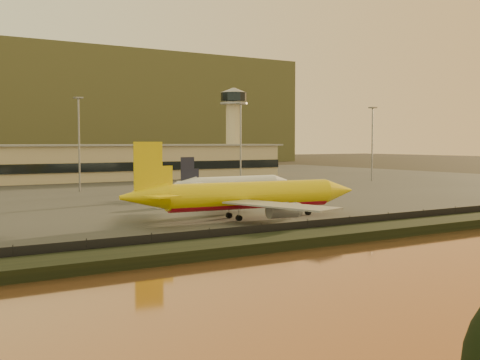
# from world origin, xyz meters

# --- Properties ---
(ground) EXTENTS (900.00, 900.00, 0.00)m
(ground) POSITION_xyz_m (0.00, 0.00, 0.00)
(ground) COLOR black
(ground) RESTS_ON ground
(embankment) EXTENTS (320.00, 7.00, 1.40)m
(embankment) POSITION_xyz_m (0.00, -17.00, 0.70)
(embankment) COLOR black
(embankment) RESTS_ON ground
(tarmac) EXTENTS (320.00, 220.00, 0.20)m
(tarmac) POSITION_xyz_m (0.00, 95.00, 0.10)
(tarmac) COLOR #2D2D2D
(tarmac) RESTS_ON ground
(perimeter_fence) EXTENTS (300.00, 0.05, 2.20)m
(perimeter_fence) POSITION_xyz_m (0.00, -13.00, 1.30)
(perimeter_fence) COLOR black
(perimeter_fence) RESTS_ON tarmac
(terminal_building) EXTENTS (202.00, 25.00, 12.60)m
(terminal_building) POSITION_xyz_m (-14.52, 125.55, 6.25)
(terminal_building) COLOR #C7B68A
(terminal_building) RESTS_ON tarmac
(control_tower) EXTENTS (11.20, 11.20, 35.50)m
(control_tower) POSITION_xyz_m (70.00, 131.00, 21.66)
(control_tower) COLOR #C7B68A
(control_tower) RESTS_ON tarmac
(apron_light_masts) EXTENTS (152.20, 12.20, 25.40)m
(apron_light_masts) POSITION_xyz_m (15.00, 75.00, 15.70)
(apron_light_masts) COLOR slate
(apron_light_masts) RESTS_ON tarmac
(dhl_cargo_jet) EXTENTS (44.91, 43.72, 13.41)m
(dhl_cargo_jet) POSITION_xyz_m (-2.90, 7.94, 4.20)
(dhl_cargo_jet) COLOR #DBBC0B
(dhl_cargo_jet) RESTS_ON tarmac
(white_narrowbody_jet) EXTENTS (33.80, 33.11, 9.74)m
(white_narrowbody_jet) POSITION_xyz_m (20.62, 50.32, 3.11)
(white_narrowbody_jet) COLOR silver
(white_narrowbody_jet) RESTS_ON tarmac
(gse_vehicle_yellow) EXTENTS (4.01, 2.36, 1.69)m
(gse_vehicle_yellow) POSITION_xyz_m (5.65, 31.64, 1.05)
(gse_vehicle_yellow) COLOR #DBBC0B
(gse_vehicle_yellow) RESTS_ON tarmac
(gse_vehicle_white) EXTENTS (4.44, 2.75, 1.86)m
(gse_vehicle_white) POSITION_xyz_m (-7.49, 31.14, 1.13)
(gse_vehicle_white) COLOR silver
(gse_vehicle_white) RESTS_ON tarmac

